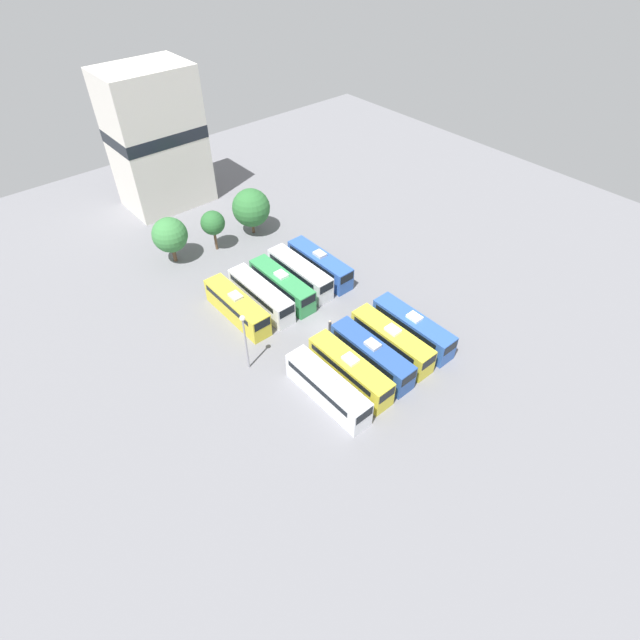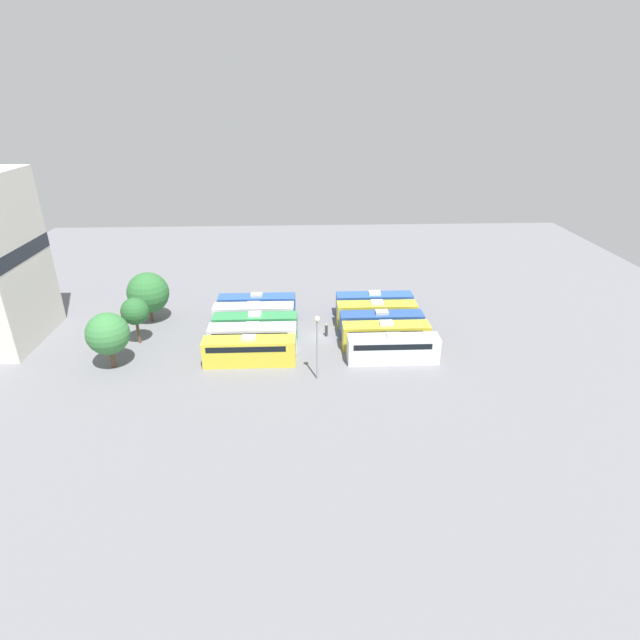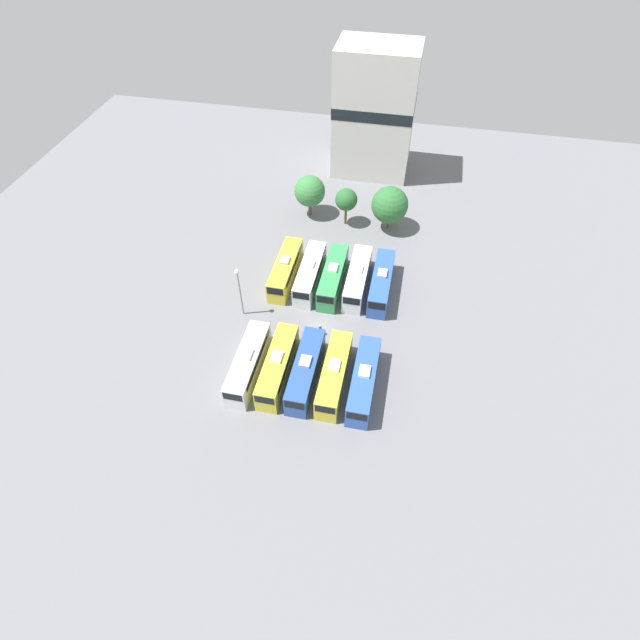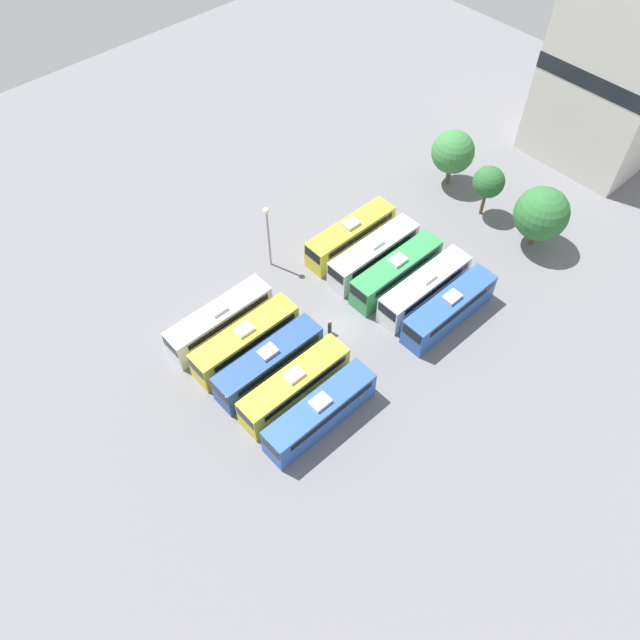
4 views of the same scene
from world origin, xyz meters
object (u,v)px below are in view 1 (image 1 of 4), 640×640
at_px(bus_1, 350,369).
at_px(bus_9, 320,264).
at_px(bus_6, 261,295).
at_px(bus_5, 237,306).
at_px(bus_0, 327,388).
at_px(bus_2, 371,355).
at_px(depot_building, 156,139).
at_px(worker_person, 330,326).
at_px(light_pole, 245,333).
at_px(tree_2, 251,208).
at_px(bus_7, 282,285).
at_px(bus_4, 413,327).
at_px(tree_0, 170,235).
at_px(bus_3, 391,340).
at_px(tree_1, 213,223).
at_px(bus_8, 300,273).

height_order(bus_1, bus_9, same).
bearing_deg(bus_6, bus_5, 177.90).
xyz_separation_m(bus_0, bus_1, (3.42, 0.31, 0.00)).
xyz_separation_m(bus_2, depot_building, (0.89, 47.48, 8.70)).
height_order(worker_person, light_pole, light_pole).
xyz_separation_m(tree_2, depot_building, (-5.00, 16.73, 6.27)).
distance_m(worker_person, light_pole, 11.48).
height_order(bus_9, worker_person, bus_9).
bearing_deg(bus_6, bus_7, -1.47).
bearing_deg(bus_0, bus_1, 5.21).
relative_size(bus_0, bus_2, 1.00).
bearing_deg(depot_building, bus_4, -83.08).
distance_m(bus_9, tree_0, 20.54).
bearing_deg(light_pole, bus_4, -26.87).
bearing_deg(light_pole, bus_3, -31.88).
distance_m(tree_1, tree_2, 6.55).
xyz_separation_m(bus_4, bus_7, (-6.57, 16.09, 0.00)).
height_order(bus_0, bus_3, same).
height_order(bus_1, bus_8, same).
bearing_deg(tree_2, light_pole, -126.10).
bearing_deg(tree_1, bus_9, -62.93).
xyz_separation_m(bus_1, bus_3, (6.54, 0.17, 0.00)).
relative_size(bus_5, bus_8, 1.00).
height_order(bus_6, depot_building, depot_building).
distance_m(worker_person, tree_0, 25.99).
relative_size(bus_5, light_pole, 1.40).
xyz_separation_m(worker_person, light_pole, (-10.51, 1.56, 4.35)).
bearing_deg(depot_building, tree_2, -73.37).
bearing_deg(bus_7, bus_0, -112.40).
height_order(bus_2, bus_3, same).
height_order(bus_3, bus_5, same).
height_order(light_pole, tree_1, light_pole).
relative_size(bus_1, bus_7, 1.00).
xyz_separation_m(worker_person, depot_building, (0.66, 40.47, 9.63)).
bearing_deg(bus_2, bus_1, -179.36).
bearing_deg(bus_7, bus_4, -67.78).
distance_m(bus_0, tree_0, 32.31).
height_order(bus_2, bus_4, same).
distance_m(bus_3, bus_8, 16.39).
bearing_deg(depot_building, bus_7, -91.47).
relative_size(bus_1, bus_4, 1.00).
xyz_separation_m(bus_7, tree_0, (-6.68, 15.79, 2.46)).
xyz_separation_m(bus_1, light_pole, (-7.03, 8.60, 3.42)).
height_order(bus_0, bus_8, same).
height_order(bus_6, worker_person, bus_6).
bearing_deg(bus_1, light_pole, 129.24).
xyz_separation_m(bus_1, bus_7, (3.34, 16.11, 0.00)).
height_order(light_pole, tree_2, light_pole).
relative_size(bus_4, bus_7, 1.00).
distance_m(bus_5, bus_8, 9.94).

